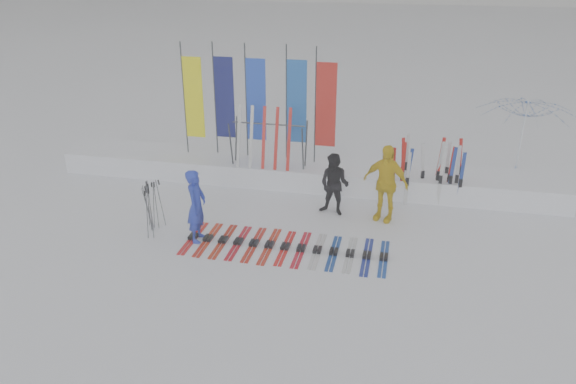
% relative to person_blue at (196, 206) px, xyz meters
% --- Properties ---
extents(ground, '(120.00, 120.00, 0.00)m').
position_rel_person_blue_xyz_m(ground, '(1.71, -0.74, -0.85)').
color(ground, white).
rests_on(ground, ground).
extents(snow_bank, '(14.00, 1.60, 0.60)m').
position_rel_person_blue_xyz_m(snow_bank, '(1.71, 3.86, -0.55)').
color(snow_bank, white).
rests_on(snow_bank, ground).
extents(person_blue, '(0.43, 0.63, 1.71)m').
position_rel_person_blue_xyz_m(person_blue, '(0.00, 0.00, 0.00)').
color(person_blue, '#1F32B7').
rests_on(person_blue, ground).
extents(person_black, '(0.88, 0.76, 1.58)m').
position_rel_person_blue_xyz_m(person_black, '(2.83, 2.03, -0.07)').
color(person_black, black).
rests_on(person_black, ground).
extents(person_yellow, '(1.22, 0.81, 1.92)m').
position_rel_person_blue_xyz_m(person_yellow, '(4.06, 1.98, 0.11)').
color(person_yellow, yellow).
rests_on(person_yellow, ground).
extents(tent_canopy, '(3.01, 3.06, 2.44)m').
position_rel_person_blue_xyz_m(tent_canopy, '(7.62, 5.30, 0.37)').
color(tent_canopy, white).
rests_on(tent_canopy, ground).
extents(ski_row, '(4.52, 1.69, 0.07)m').
position_rel_person_blue_xyz_m(ski_row, '(2.02, 0.03, -0.82)').
color(ski_row, red).
rests_on(ski_row, ground).
extents(pole_cluster, '(0.40, 0.71, 1.26)m').
position_rel_person_blue_xyz_m(pole_cluster, '(-1.21, 0.20, -0.25)').
color(pole_cluster, '#595B60').
rests_on(pole_cluster, ground).
extents(feather_flags, '(4.36, 0.22, 3.20)m').
position_rel_person_blue_xyz_m(feather_flags, '(0.33, 4.08, 1.39)').
color(feather_flags, '#383A3F').
rests_on(feather_flags, ground).
extents(ski_rack, '(2.04, 0.80, 1.23)m').
position_rel_person_blue_xyz_m(ski_rack, '(0.79, 3.46, 0.53)').
color(ski_rack, '#383A3F').
rests_on(ski_rack, ground).
extents(upright_skis, '(1.77, 1.01, 1.68)m').
position_rel_person_blue_xyz_m(upright_skis, '(5.16, 3.37, -0.07)').
color(upright_skis, red).
rests_on(upright_skis, ground).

